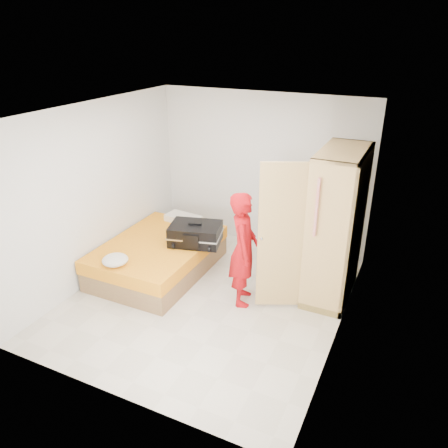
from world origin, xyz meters
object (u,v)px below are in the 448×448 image
at_px(bed, 158,257).
at_px(round_cushion, 115,260).
at_px(wardrobe, 332,230).
at_px(person, 243,249).
at_px(suitcase, 195,234).

relative_size(bed, round_cushion, 5.61).
relative_size(wardrobe, person, 1.31).
relative_size(person, round_cushion, 4.45).
bearing_deg(bed, wardrobe, 11.13).
bearing_deg(person, suitcase, 46.41).
distance_m(wardrobe, person, 1.22).
bearing_deg(wardrobe, bed, -168.87).
distance_m(suitcase, round_cushion, 1.26).
relative_size(bed, suitcase, 2.28).
height_order(wardrobe, suitcase, wardrobe).
xyz_separation_m(wardrobe, round_cushion, (-2.65, -1.31, -0.43)).
height_order(person, suitcase, person).
height_order(person, round_cushion, person).
bearing_deg(suitcase, person, -38.19).
bearing_deg(wardrobe, suitcase, -172.68).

